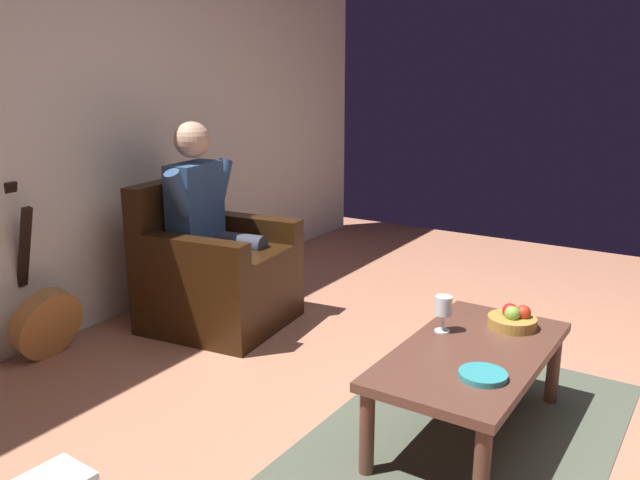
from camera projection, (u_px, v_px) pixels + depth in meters
ground_plane at (519, 440)px, 2.80m from camera, size 6.74×6.74×0.00m
wall_back at (83, 100)px, 3.81m from camera, size 6.02×0.06×2.74m
rug at (467, 433)px, 2.85m from camera, size 1.80×1.20×0.01m
armchair at (215, 275)px, 4.02m from camera, size 0.85×0.86×0.89m
person_seated at (211, 218)px, 3.93m from camera, size 0.64×0.59×1.25m
coffee_table at (471, 362)px, 2.77m from camera, size 1.09×0.58×0.40m
guitar at (45, 318)px, 3.56m from camera, size 0.40×0.33×0.97m
wine_glass_near at (443, 308)px, 2.92m from camera, size 0.08×0.08×0.17m
fruit_bowl at (513, 319)px, 2.99m from camera, size 0.22×0.22×0.11m
decorative_dish at (483, 375)px, 2.50m from camera, size 0.19×0.19×0.02m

